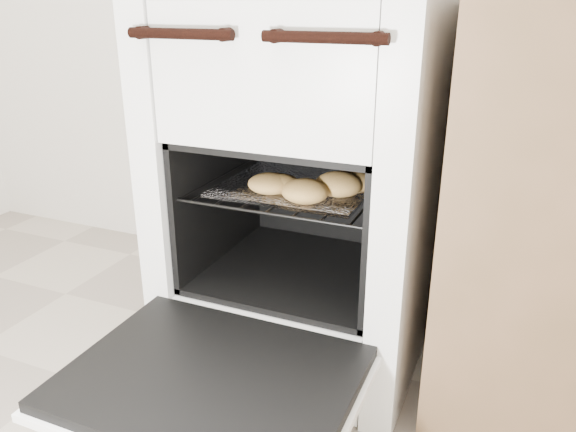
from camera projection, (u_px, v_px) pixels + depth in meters
stove at (311, 177)px, 1.50m from camera, size 0.65×0.73×1.00m
oven_door at (212, 381)px, 1.13m from camera, size 0.59×0.46×0.04m
oven_rack at (301, 186)px, 1.44m from camera, size 0.48×0.46×0.01m
foil_sheet at (298, 186)px, 1.42m from camera, size 0.37×0.33×0.01m
baked_rolls at (315, 185)px, 1.33m from camera, size 0.33×0.26×0.06m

